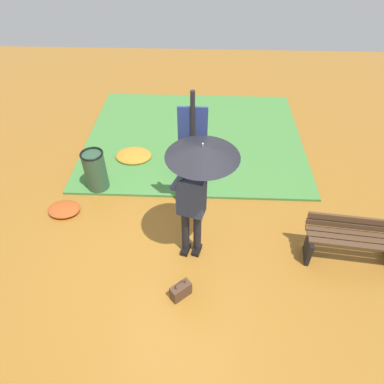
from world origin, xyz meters
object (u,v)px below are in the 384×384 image
(person_with_umbrella, at_px, (197,174))
(handbag, at_px, (181,290))
(trash_bin, at_px, (96,171))
(info_sign_post, at_px, (193,143))
(park_bench, at_px, (353,240))

(person_with_umbrella, distance_m, handbag, 1.67)
(handbag, height_order, trash_bin, trash_bin)
(handbag, xyz_separation_m, trash_bin, (-1.71, 2.24, 0.29))
(person_with_umbrella, bearing_deg, handbag, -103.00)
(info_sign_post, relative_size, handbag, 6.22)
(person_with_umbrella, xyz_separation_m, info_sign_post, (-0.10, 0.87, -0.11))
(info_sign_post, relative_size, park_bench, 1.64)
(trash_bin, bearing_deg, info_sign_post, -16.03)
(info_sign_post, bearing_deg, person_with_umbrella, -83.55)
(person_with_umbrella, relative_size, info_sign_post, 0.89)
(info_sign_post, relative_size, trash_bin, 2.76)
(info_sign_post, distance_m, trash_bin, 2.14)
(person_with_umbrella, bearing_deg, info_sign_post, 96.45)
(park_bench, height_order, trash_bin, trash_bin)
(person_with_umbrella, distance_m, trash_bin, 2.62)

